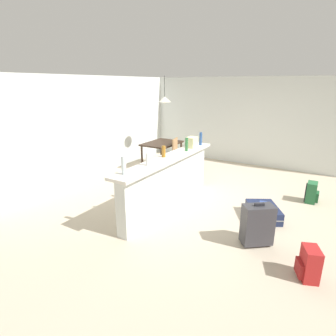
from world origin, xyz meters
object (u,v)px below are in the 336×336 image
Objects in this scene: bottle_white at (147,159)px; dining_chair_near_partition at (178,154)px; suitcase_flat_navy at (263,212)px; bottle_clear at (124,165)px; grocery_bag at (192,142)px; suitcase_upright_charcoal at (257,224)px; bottle_green at (187,144)px; dining_table at (162,146)px; bottle_amber at (164,151)px; backpack_red at (309,264)px; backpack_green at (312,193)px; bottle_blue at (201,139)px; book_stack at (265,205)px; pendant_lamp at (165,99)px.

bottle_white reaches higher than dining_chair_near_partition.
bottle_clear is at bearing 134.23° from suitcase_flat_navy.
bottle_white is 0.23× the size of dining_chair_near_partition.
grocery_bag is 2.42m from suitcase_upright_charcoal.
bottle_green is 0.25× the size of dining_table.
backpack_red is at bearing -107.68° from bottle_amber.
suitcase_upright_charcoal is at bearing 165.30° from backpack_green.
bottle_blue reaches higher than suitcase_flat_navy.
suitcase_upright_charcoal is at bearing -173.21° from suitcase_flat_navy.
dining_table is at bearing 33.36° from bottle_amber.
dining_table is at bearing 84.19° from backpack_green.
bottle_white is 1.99m from suitcase_upright_charcoal.
bottle_white reaches higher than backpack_red.
book_stack is (-0.10, -1.65, -0.89)m from bottle_green.
backpack_green is at bearing -95.81° from dining_table.
suitcase_upright_charcoal is (-2.40, -2.68, -0.19)m from dining_chair_near_partition.
bottle_amber is (0.60, 0.06, -0.00)m from bottle_white.
grocery_bag is 2.63m from backpack_green.
backpack_green is at bearing -39.83° from bottle_clear.
bottle_amber is at bearing 1.67° from bottle_clear.
dining_chair_near_partition is at bearing 21.73° from bottle_amber.
bottle_clear is 3.88m from backpack_green.
bottle_white is at bearing -151.82° from dining_table.
bottle_green is 0.31× the size of suitcase_flat_navy.
bottle_green is 0.38× the size of pendant_lamp.
suitcase_flat_navy is at bearing 127.98° from book_stack.
bottle_clear is 3.68m from pendant_lamp.
backpack_green and backpack_red have the same top height.
grocery_bag is at bearing -0.60° from bottle_white.
backpack_green is 0.63× the size of suitcase_upright_charcoal.
backpack_red is (-0.43, -0.74, -0.13)m from suitcase_upright_charcoal.
bottle_blue is 2.08m from suitcase_flat_navy.
bottle_green is at bearing 179.64° from bottle_blue.
grocery_bag is 1.97m from book_stack.
backpack_green is at bearing -54.86° from bottle_amber.
bottle_white reaches higher than suitcase_upright_charcoal.
bottle_clear is at bearing 177.36° from bottle_blue.
bottle_clear is 0.32× the size of suitcase_flat_navy.
bottle_blue is 0.26× the size of dining_table.
dining_table reaches higher than backpack_red.
bottle_white is at bearing 123.43° from suitcase_flat_navy.
bottle_amber is at bearing 175.32° from grocery_bag.
backpack_red is (0.33, -2.59, -0.94)m from bottle_clear.
backpack_green is 1.35m from book_stack.
book_stack is at bearing -93.37° from bottle_green.
dining_table is at bearing 62.09° from bottle_blue.
backpack_red is 1.51× the size of book_stack.
bottle_clear is at bearing -165.34° from dining_chair_near_partition.
pendant_lamp reaches higher than suitcase_flat_navy.
bottle_green is 1.88m from book_stack.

